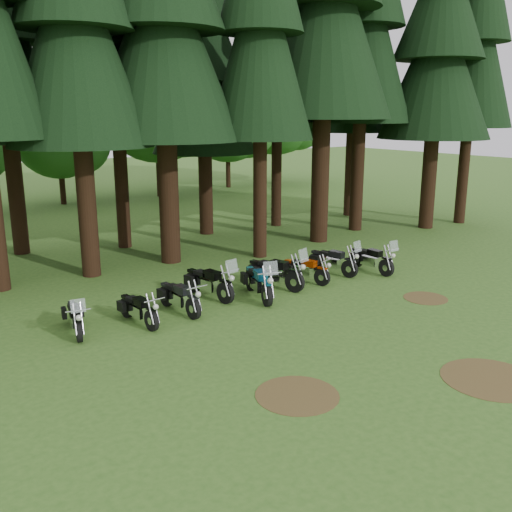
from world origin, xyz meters
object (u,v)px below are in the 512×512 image
Objects in this scene: motorcycle_2 at (179,298)px; motorcycle_6 at (305,270)px; motorcycle_5 at (275,273)px; motorcycle_3 at (209,283)px; motorcycle_8 at (371,260)px; motorcycle_0 at (75,318)px; motorcycle_4 at (259,283)px; motorcycle_1 at (138,310)px; motorcycle_7 at (333,261)px.

motorcycle_2 is 1.08× the size of motorcycle_6.
motorcycle_5 is at bearing 0.21° from motorcycle_2.
motorcycle_3 is at bearing 154.99° from motorcycle_5.
motorcycle_8 is (2.84, -0.47, 0.05)m from motorcycle_6.
motorcycle_8 is (6.49, -0.95, -0.03)m from motorcycle_3.
motorcycle_4 is (5.76, -0.53, 0.09)m from motorcycle_0.
motorcycle_0 is 0.85× the size of motorcycle_3.
motorcycle_3 is 2.41m from motorcycle_5.
motorcycle_7 is (7.98, 0.52, 0.06)m from motorcycle_1.
motorcycle_8 reaches higher than motorcycle_0.
motorcycle_7 is at bearing -1.38° from motorcycle_1.
motorcycle_8 is (4.11, -0.57, -0.05)m from motorcycle_5.
motorcycle_0 is 0.84× the size of motorcycle_4.
motorcycle_1 is 0.89× the size of motorcycle_7.
motorcycle_5 is (3.81, 0.25, 0.07)m from motorcycle_2.
motorcycle_1 is 0.93× the size of motorcycle_2.
motorcycle_2 reaches higher than motorcycle_1.
motorcycle_0 is at bearing 164.91° from motorcycle_6.
motorcycle_5 reaches higher than motorcycle_7.
motorcycle_7 reaches higher than motorcycle_2.
motorcycle_1 is 1.00× the size of motorcycle_6.
motorcycle_2 is (1.39, 0.17, 0.03)m from motorcycle_1.
motorcycle_4 is 3.95m from motorcycle_7.
motorcycle_1 is at bearing -164.42° from motorcycle_4.
motorcycle_3 is (4.49, 0.44, 0.08)m from motorcycle_0.
motorcycle_3 is at bearing 17.40° from motorcycle_0.
motorcycle_2 is 0.91× the size of motorcycle_4.
motorcycle_6 is (1.27, -0.10, -0.09)m from motorcycle_5.
motorcycle_0 is at bearing -167.49° from motorcycle_4.
motorcycle_1 is 1.40m from motorcycle_2.
motorcycle_2 reaches higher than motorcycle_6.
motorcycle_7 reaches higher than motorcycle_0.
motorcycle_4 is 1.25m from motorcycle_5.
motorcycle_7 reaches higher than motorcycle_6.
motorcycle_7 is at bearing 153.12° from motorcycle_8.
motorcycle_2 is at bearing 172.19° from motorcycle_7.
motorcycle_3 is at bearing 157.73° from motorcycle_6.
motorcycle_0 is at bearing 170.04° from motorcycle_7.
motorcycle_3 is at bearing 160.59° from motorcycle_4.
motorcycle_8 is at bearing -23.75° from motorcycle_5.
motorcycle_5 is at bearing 45.46° from motorcycle_4.
motorcycle_3 is 1.00× the size of motorcycle_4.
motorcycle_2 is at bearing -169.22° from motorcycle_4.
motorcycle_8 reaches higher than motorcycle_1.
motorcycle_0 is 6.87m from motorcycle_5.
motorcycle_4 is (2.70, -0.33, 0.06)m from motorcycle_2.
motorcycle_4 is at bearing 179.87° from motorcycle_8.
motorcycle_7 is 1.49m from motorcycle_8.
motorcycle_7 is (2.78, 0.10, -0.04)m from motorcycle_5.
motorcycle_4 is at bearing 6.60° from motorcycle_0.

